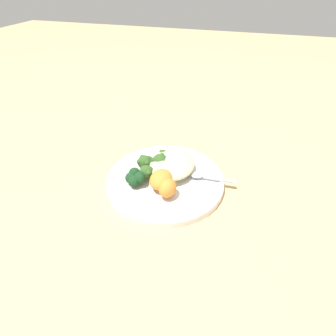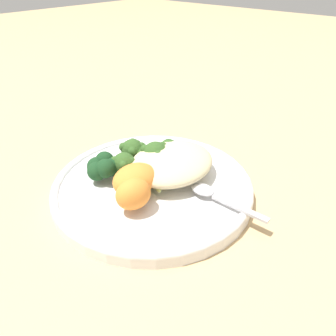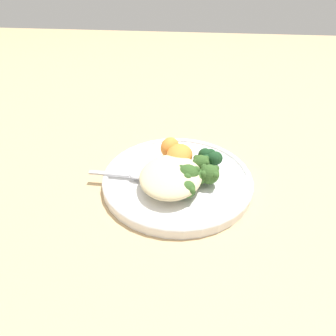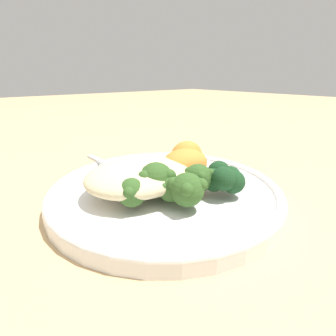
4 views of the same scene
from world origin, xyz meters
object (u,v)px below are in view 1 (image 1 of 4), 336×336
at_px(broccoli_stalk_5, 148,164).
at_px(broccoli_stalk_3, 161,163).
at_px(broccoli_stalk_2, 164,159).
at_px(broccoli_stalk_4, 157,167).
at_px(quinoa_mound, 172,164).
at_px(sweet_potato_chunk_0, 168,188).
at_px(broccoli_stalk_1, 172,169).
at_px(broccoli_stalk_0, 176,169).
at_px(plate, 165,180).
at_px(spoon, 202,176).
at_px(sweet_potato_chunk_1, 161,179).
at_px(broccoli_stalk_6, 149,173).
at_px(kale_tuft, 136,177).

bearing_deg(broccoli_stalk_5, broccoli_stalk_3, -137.50).
height_order(broccoli_stalk_2, broccoli_stalk_4, broccoli_stalk_2).
xyz_separation_m(quinoa_mound, sweet_potato_chunk_0, (0.10, 0.02, 0.00)).
bearing_deg(quinoa_mound, broccoli_stalk_5, -72.54).
bearing_deg(broccoli_stalk_1, broccoli_stalk_0, -71.94).
distance_m(plate, broccoli_stalk_1, 0.03).
bearing_deg(spoon, plate, -165.83).
bearing_deg(sweet_potato_chunk_1, broccoli_stalk_2, -167.35).
relative_size(broccoli_stalk_5, sweet_potato_chunk_0, 2.21).
relative_size(plate, sweet_potato_chunk_0, 6.22).
distance_m(plate, broccoli_stalk_2, 0.06).
xyz_separation_m(plate, quinoa_mound, (-0.03, 0.01, 0.03)).
relative_size(sweet_potato_chunk_1, spoon, 0.57).
distance_m(plate, broccoli_stalk_6, 0.05).
xyz_separation_m(broccoli_stalk_1, broccoli_stalk_6, (0.04, -0.05, 0.00)).
distance_m(broccoli_stalk_4, broccoli_stalk_5, 0.02).
bearing_deg(kale_tuft, broccoli_stalk_6, 136.33).
bearing_deg(sweet_potato_chunk_1, spoon, 124.12).
height_order(broccoli_stalk_4, spoon, broccoli_stalk_4).
bearing_deg(sweet_potato_chunk_1, broccoli_stalk_0, 161.30).
xyz_separation_m(broccoli_stalk_3, kale_tuft, (0.07, -0.04, -0.00)).
bearing_deg(sweet_potato_chunk_1, broccoli_stalk_4, -150.76).
bearing_deg(broccoli_stalk_6, plate, -167.26).
bearing_deg(broccoli_stalk_2, spoon, -131.69).
relative_size(broccoli_stalk_2, spoon, 0.82).
relative_size(broccoli_stalk_6, spoon, 0.72).
relative_size(broccoli_stalk_6, sweet_potato_chunk_0, 1.76).
height_order(broccoli_stalk_5, sweet_potato_chunk_0, sweet_potato_chunk_0).
bearing_deg(broccoli_stalk_4, quinoa_mound, -123.97).
height_order(broccoli_stalk_4, broccoli_stalk_5, broccoli_stalk_5).
height_order(broccoli_stalk_3, broccoli_stalk_6, broccoli_stalk_3).
relative_size(broccoli_stalk_1, broccoli_stalk_2, 0.87).
xyz_separation_m(sweet_potato_chunk_1, spoon, (-0.06, 0.09, -0.02)).
bearing_deg(broccoli_stalk_0, broccoli_stalk_1, 125.74).
bearing_deg(sweet_potato_chunk_0, broccoli_stalk_4, -145.83).
relative_size(broccoli_stalk_4, kale_tuft, 1.92).
relative_size(broccoli_stalk_0, kale_tuft, 1.66).
bearing_deg(spoon, sweet_potato_chunk_0, -128.55).
height_order(broccoli_stalk_0, sweet_potato_chunk_0, sweet_potato_chunk_0).
xyz_separation_m(broccoli_stalk_6, kale_tuft, (0.03, -0.03, 0.00)).
xyz_separation_m(quinoa_mound, kale_tuft, (0.07, -0.07, -0.00)).
bearing_deg(plate, broccoli_stalk_0, 140.48).
bearing_deg(spoon, broccoli_stalk_1, -179.06).
xyz_separation_m(broccoli_stalk_0, spoon, (0.00, 0.07, -0.01)).
distance_m(quinoa_mound, broccoli_stalk_5, 0.06).
xyz_separation_m(plate, broccoli_stalk_4, (-0.02, -0.03, 0.02)).
bearing_deg(broccoli_stalk_4, broccoli_stalk_3, -96.54).
xyz_separation_m(broccoli_stalk_6, sweet_potato_chunk_0, (0.05, 0.06, 0.01)).
bearing_deg(plate, broccoli_stalk_2, -160.36).
xyz_separation_m(sweet_potato_chunk_1, kale_tuft, (0.01, -0.06, -0.00)).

